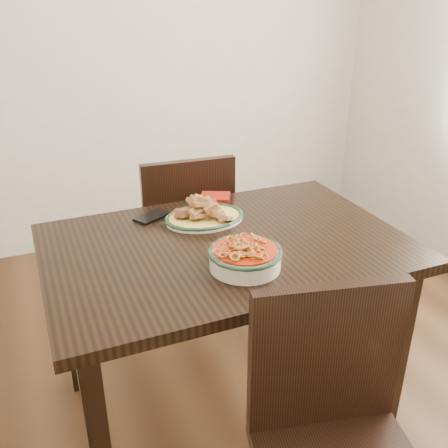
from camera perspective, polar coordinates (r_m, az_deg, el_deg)
name	(u,v)px	position (r m, az deg, el deg)	size (l,w,h in m)	color
floor	(227,414)	(2.15, 0.30, -20.89)	(3.50, 3.50, 0.00)	#392212
wall_back	(110,38)	(3.19, -12.87, 20.05)	(3.50, 0.10, 2.60)	beige
dining_table	(226,265)	(1.80, 0.25, -4.69)	(1.25, 0.83, 0.75)	black
chair_far	(185,232)	(2.40, -4.53, -0.91)	(0.45, 0.45, 0.89)	black
chair_near	(336,434)	(1.44, 12.63, -22.41)	(0.50, 0.50, 0.89)	black
fish_plate	(204,210)	(1.90, -2.26, 1.64)	(0.30, 0.24, 0.11)	silver
noodle_bowl	(245,255)	(1.58, 2.42, -3.57)	(0.24, 0.24, 0.08)	beige
smartphone	(152,217)	(1.95, -8.23, 0.83)	(0.13, 0.07, 0.01)	black
napkin	(216,197)	(2.12, -0.97, 3.14)	(0.12, 0.10, 0.01)	maroon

